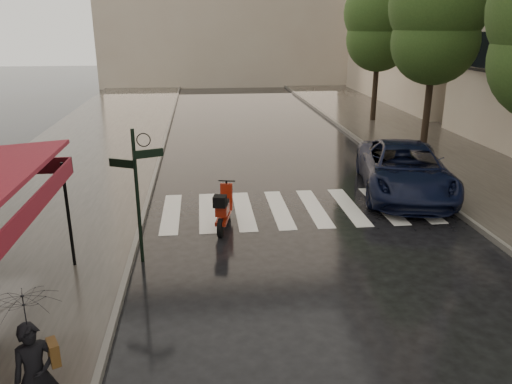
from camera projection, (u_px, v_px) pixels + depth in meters
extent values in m
plane|color=black|center=(194.00, 334.00, 8.79)|extent=(120.00, 120.00, 0.00)
cube|color=#38332D|center=(81.00, 161.00, 19.60)|extent=(6.00, 60.00, 0.12)
cube|color=#38332D|center=(439.00, 151.00, 21.13)|extent=(5.50, 60.00, 0.12)
cube|color=#595651|center=(160.00, 158.00, 19.91)|extent=(0.12, 60.00, 0.16)
cube|color=#595651|center=(375.00, 152.00, 20.83)|extent=(0.12, 60.00, 0.16)
cube|color=silver|center=(171.00, 213.00, 14.36)|extent=(0.50, 3.20, 0.01)
cube|color=silver|center=(208.00, 212.00, 14.47)|extent=(0.50, 3.20, 0.01)
cube|color=silver|center=(244.00, 210.00, 14.58)|extent=(0.50, 3.20, 0.01)
cube|color=silver|center=(279.00, 209.00, 14.69)|extent=(0.50, 3.20, 0.01)
cube|color=silver|center=(314.00, 208.00, 14.80)|extent=(0.50, 3.20, 0.01)
cube|color=silver|center=(349.00, 206.00, 14.91)|extent=(0.50, 3.20, 0.01)
cube|color=silver|center=(383.00, 205.00, 15.02)|extent=(0.50, 3.20, 0.01)
cube|color=silver|center=(416.00, 204.00, 15.13)|extent=(0.50, 3.20, 0.01)
cube|color=#4F0B16|center=(15.00, 229.00, 7.30)|extent=(0.04, 7.00, 0.35)
cylinder|color=black|center=(68.00, 215.00, 10.69)|extent=(0.07, 0.07, 2.35)
cylinder|color=black|center=(138.00, 198.00, 10.99)|extent=(0.08, 0.08, 3.10)
cube|color=black|center=(148.00, 154.00, 10.70)|extent=(0.62, 0.26, 0.18)
cube|color=black|center=(122.00, 163.00, 10.71)|extent=(0.56, 0.29, 0.18)
cylinder|color=black|center=(428.00, 97.00, 20.31)|extent=(0.28, 0.28, 4.48)
sphere|color=#223B15|center=(435.00, 41.00, 19.61)|extent=(3.40, 3.40, 3.40)
sphere|color=#223B15|center=(439.00, 4.00, 19.18)|extent=(3.80, 3.80, 3.80)
cylinder|color=black|center=(376.00, 80.00, 26.94)|extent=(0.28, 0.28, 4.37)
sphere|color=#223B15|center=(379.00, 39.00, 26.26)|extent=(3.40, 3.40, 3.40)
sphere|color=#223B15|center=(381.00, 12.00, 25.83)|extent=(3.80, 3.80, 3.80)
imported|color=black|center=(36.00, 375.00, 6.49)|extent=(0.65, 0.56, 1.50)
imported|color=black|center=(22.00, 293.00, 6.10)|extent=(1.20, 1.20, 0.81)
cube|color=#482E13|center=(53.00, 352.00, 6.53)|extent=(0.23, 0.30, 0.32)
cylinder|color=black|center=(220.00, 228.00, 12.74)|extent=(0.20, 0.49, 0.48)
cylinder|color=black|center=(228.00, 210.00, 13.93)|extent=(0.20, 0.49, 0.48)
cube|color=maroon|center=(224.00, 216.00, 13.33)|extent=(0.54, 1.33, 0.10)
cube|color=maroon|center=(222.00, 208.00, 13.00)|extent=(0.41, 0.60, 0.28)
cube|color=maroon|center=(227.00, 197.00, 13.63)|extent=(0.34, 0.18, 0.75)
cylinder|color=black|center=(227.00, 181.00, 13.59)|extent=(0.46, 0.13, 0.04)
cube|color=black|center=(220.00, 201.00, 12.54)|extent=(0.38, 0.36, 0.28)
imported|color=black|center=(404.00, 169.00, 15.87)|extent=(3.77, 6.08, 1.57)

